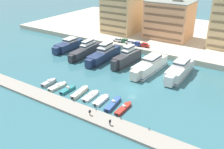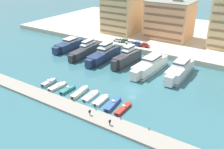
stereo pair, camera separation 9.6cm
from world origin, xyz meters
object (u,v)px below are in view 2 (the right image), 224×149
object	(u,v)px
motorboat_teal_mid_left	(68,90)
car_blue_center_left	(137,44)
motorboat_cream_left	(57,87)
motorboat_cream_center_left	(80,93)
yacht_navy_far_left	(68,45)
yacht_charcoal_left	(86,50)
yacht_white_center_right	(180,70)
yacht_ivory_center	(150,65)
car_red_center	(145,45)
motorboat_grey_far_left	(49,83)
pedestrian_mid_deck	(90,112)
yacht_charcoal_center_left	(127,58)
motorboat_white_center_right	(101,100)
yacht_navy_mid_left	(104,54)
motorboat_red_right	(123,109)
motorboat_white_center	(90,96)
car_white_mid_left	(130,42)
car_white_far_left	(118,40)
motorboat_blue_mid_right	(113,104)
pedestrian_near_edge	(110,122)
car_green_left	(125,41)

from	to	relation	value
motorboat_teal_mid_left	car_blue_center_left	size ratio (longest dim) A/B	1.50
motorboat_cream_left	motorboat_cream_center_left	xyz separation A→B (m)	(8.33, 0.79, 0.09)
yacht_navy_far_left	yacht_charcoal_left	size ratio (longest dim) A/B	0.79
yacht_charcoal_left	car_blue_center_left	world-z (taller)	yacht_charcoal_left
yacht_white_center_right	car_blue_center_left	distance (m)	28.72
yacht_ivory_center	car_red_center	world-z (taller)	yacht_ivory_center
yacht_charcoal_left	car_blue_center_left	xyz separation A→B (m)	(14.91, 16.33, 0.91)
yacht_navy_far_left	car_blue_center_left	xyz separation A→B (m)	(25.48, 15.42, 1.08)
yacht_white_center_right	motorboat_grey_far_left	distance (m)	43.31
pedestrian_mid_deck	car_blue_center_left	bearing A→B (deg)	105.40
yacht_charcoal_center_left	motorboat_white_center_right	distance (m)	28.80
yacht_navy_mid_left	motorboat_red_right	bearing A→B (deg)	-47.23
yacht_charcoal_left	motorboat_white_center	xyz separation A→B (m)	(22.90, -26.77, -1.78)
yacht_charcoal_left	car_white_mid_left	distance (m)	20.09
motorboat_cream_center_left	car_white_mid_left	xyz separation A→B (m)	(-7.65, 43.50, 2.56)
yacht_ivory_center	yacht_charcoal_center_left	bearing A→B (deg)	172.99
car_white_far_left	motorboat_red_right	bearing A→B (deg)	-56.41
car_white_mid_left	pedestrian_mid_deck	distance (m)	54.17
motorboat_white_center	car_white_mid_left	distance (m)	44.79
car_blue_center_left	yacht_charcoal_center_left	bearing A→B (deg)	-75.16
yacht_white_center_right	motorboat_white_center	size ratio (longest dim) A/B	2.90
yacht_navy_far_left	motorboat_cream_left	size ratio (longest dim) A/B	2.45
motorboat_red_right	car_blue_center_left	distance (m)	47.81
motorboat_teal_mid_left	yacht_ivory_center	bearing A→B (deg)	62.33
yacht_navy_mid_left	motorboat_teal_mid_left	xyz separation A→B (m)	(5.68, -27.32, -1.92)
yacht_navy_mid_left	motorboat_white_center_right	xyz separation A→B (m)	(17.63, -26.84, -1.98)
yacht_white_center_right	motorboat_white_center	xyz separation A→B (m)	(-16.34, -27.86, -1.89)
yacht_white_center_right	car_red_center	distance (m)	26.07
yacht_charcoal_left	motorboat_grey_far_left	world-z (taller)	yacht_charcoal_left
motorboat_blue_mid_right	pedestrian_mid_deck	size ratio (longest dim) A/B	4.88
car_white_far_left	pedestrian_near_edge	distance (m)	60.31
car_blue_center_left	motorboat_cream_left	bearing A→B (deg)	-95.32
yacht_charcoal_left	motorboat_grey_far_left	xyz separation A→B (m)	(6.79, -27.53, -1.62)
motorboat_blue_mid_right	yacht_charcoal_left	bearing A→B (deg)	138.72
motorboat_grey_far_left	motorboat_white_center_right	size ratio (longest dim) A/B	0.91
motorboat_cream_left	car_green_left	distance (m)	45.12
motorboat_teal_mid_left	motorboat_blue_mid_right	size ratio (longest dim) A/B	0.75
motorboat_red_right	car_white_mid_left	world-z (taller)	car_white_mid_left
motorboat_teal_mid_left	motorboat_white_center	distance (m)	8.04
motorboat_blue_mid_right	motorboat_red_right	world-z (taller)	motorboat_blue_mid_right
yacht_ivory_center	car_red_center	size ratio (longest dim) A/B	5.07
motorboat_teal_mid_left	car_green_left	distance (m)	45.34
yacht_navy_mid_left	motorboat_cream_center_left	bearing A→B (deg)	-69.68
yacht_ivory_center	motorboat_cream_center_left	xyz separation A→B (m)	(-9.89, -26.32, -1.67)
motorboat_cream_left	car_green_left	bearing A→B (deg)	93.20
motorboat_white_center	motorboat_red_right	distance (m)	11.34
motorboat_cream_center_left	motorboat_blue_mid_right	size ratio (longest dim) A/B	0.98
yacht_charcoal_center_left	motorboat_teal_mid_left	xyz separation A→B (m)	(-4.19, -28.13, -2.18)
car_green_left	car_white_far_left	bearing A→B (deg)	-170.56
yacht_ivory_center	car_green_left	size ratio (longest dim) A/B	5.09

